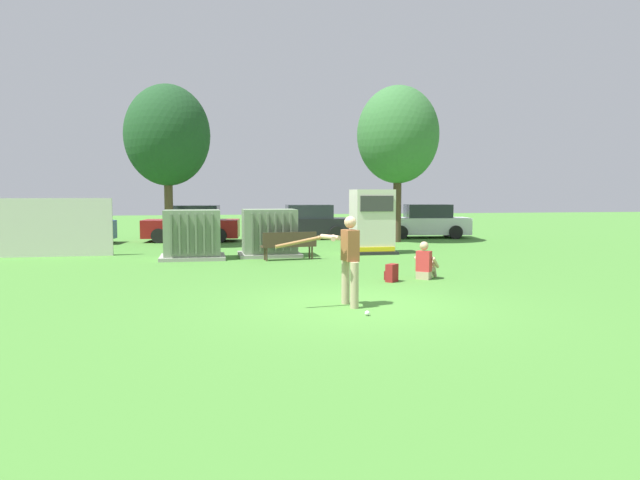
# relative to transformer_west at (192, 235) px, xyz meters

# --- Properties ---
(ground_plane) EXTENTS (96.00, 96.00, 0.00)m
(ground_plane) POSITION_rel_transformer_west_xyz_m (3.32, -8.87, -0.79)
(ground_plane) COLOR #478433
(fence_panel) EXTENTS (4.80, 0.12, 2.00)m
(fence_panel) POSITION_rel_transformer_west_xyz_m (-5.14, 1.63, 0.21)
(fence_panel) COLOR beige
(fence_panel) RESTS_ON ground
(transformer_west) EXTENTS (2.10, 1.70, 1.62)m
(transformer_west) POSITION_rel_transformer_west_xyz_m (0.00, 0.00, 0.00)
(transformer_west) COLOR #9E9B93
(transformer_west) RESTS_ON ground
(transformer_mid_west) EXTENTS (2.10, 1.70, 1.62)m
(transformer_mid_west) POSITION_rel_transformer_west_xyz_m (2.59, 0.35, 0.00)
(transformer_mid_west) COLOR #9E9B93
(transformer_mid_west) RESTS_ON ground
(generator_enclosure) EXTENTS (1.60, 1.40, 2.30)m
(generator_enclosure) POSITION_rel_transformer_west_xyz_m (6.33, 0.63, 0.35)
(generator_enclosure) COLOR #262626
(generator_enclosure) RESTS_ON ground
(park_bench) EXTENTS (1.84, 0.64, 0.92)m
(park_bench) POSITION_rel_transformer_west_xyz_m (3.09, -0.94, -0.25)
(park_bench) COLOR #4C3828
(park_bench) RESTS_ON ground
(batter) EXTENTS (1.62, 0.73, 1.74)m
(batter) POSITION_rel_transformer_west_xyz_m (3.08, -8.95, 0.19)
(batter) COLOR tan
(batter) RESTS_ON ground
(sports_ball) EXTENTS (0.09, 0.09, 0.09)m
(sports_ball) POSITION_rel_transformer_west_xyz_m (3.22, -9.89, -0.74)
(sports_ball) COLOR white
(sports_ball) RESTS_ON ground
(seated_spectator) EXTENTS (0.72, 0.76, 0.96)m
(seated_spectator) POSITION_rel_transformer_west_xyz_m (5.90, -5.77, -0.41)
(seated_spectator) COLOR tan
(seated_spectator) RESTS_ON ground
(backpack) EXTENTS (0.38, 0.38, 0.44)m
(backpack) POSITION_rel_transformer_west_xyz_m (4.90, -6.11, -0.57)
(backpack) COLOR maroon
(backpack) RESTS_ON ground
(tree_left) EXTENTS (3.41, 3.41, 6.52)m
(tree_left) POSITION_rel_transformer_west_xyz_m (-1.01, 4.85, 3.68)
(tree_left) COLOR brown
(tree_left) RESTS_ON ground
(tree_center_left) EXTENTS (3.59, 3.59, 6.85)m
(tree_center_left) POSITION_rel_transformer_west_xyz_m (8.79, 5.16, 3.91)
(tree_center_left) COLOR #4C3828
(tree_center_left) RESTS_ON ground
(parked_car_leftmost) EXTENTS (4.38, 2.31, 1.62)m
(parked_car_leftmost) POSITION_rel_transformer_west_xyz_m (-5.56, 6.99, -0.04)
(parked_car_leftmost) COLOR navy
(parked_car_leftmost) RESTS_ON ground
(parked_car_left_of_center) EXTENTS (4.37, 2.28, 1.62)m
(parked_car_left_of_center) POSITION_rel_transformer_west_xyz_m (-0.12, 7.22, -0.04)
(parked_car_left_of_center) COLOR maroon
(parked_car_left_of_center) RESTS_ON ground
(parked_car_right_of_center) EXTENTS (4.27, 2.05, 1.62)m
(parked_car_right_of_center) POSITION_rel_transformer_west_xyz_m (5.14, 7.59, -0.04)
(parked_car_right_of_center) COLOR black
(parked_car_right_of_center) RESTS_ON ground
(parked_car_rightmost) EXTENTS (4.41, 2.38, 1.62)m
(parked_car_rightmost) POSITION_rel_transformer_west_xyz_m (10.93, 7.26, -0.04)
(parked_car_rightmost) COLOR silver
(parked_car_rightmost) RESTS_ON ground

